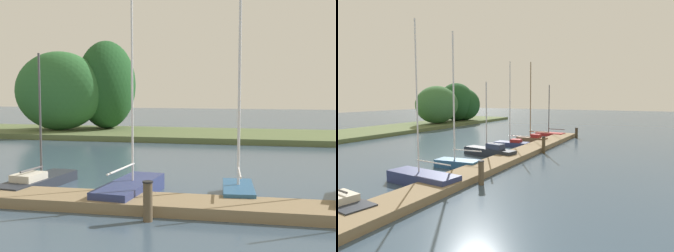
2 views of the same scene
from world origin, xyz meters
TOP-DOWN VIEW (x-y plane):
  - dock_pier at (0.00, 14.25)m, footprint 29.95×1.80m
  - sailboat_1 at (-9.91, 16.40)m, footprint 1.72×4.31m
  - sailboat_2 at (-5.98, 15.62)m, footprint 1.68×4.18m
  - sailboat_3 at (-2.32, 16.21)m, footprint 1.26×3.12m
  - mooring_piling_1 at (-4.73, 12.97)m, footprint 0.31×0.31m

SIDE VIEW (x-z plane):
  - dock_pier at x=0.00m, z-range 0.00..0.35m
  - sailboat_1 at x=-9.91m, z-range -2.29..2.85m
  - sailboat_2 at x=-5.98m, z-range -3.58..4.26m
  - sailboat_3 at x=-2.32m, z-range -3.56..4.41m
  - mooring_piling_1 at x=-4.73m, z-range 0.01..1.18m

